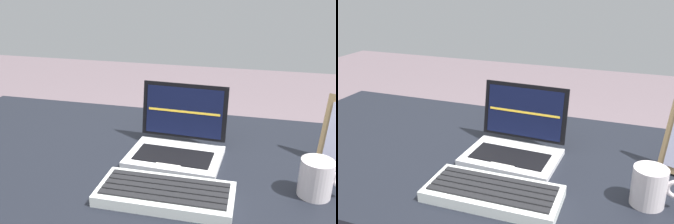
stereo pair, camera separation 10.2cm
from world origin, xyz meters
TOP-DOWN VIEW (x-y plane):
  - desk at (0.00, 0.00)m, footprint 1.77×0.76m
  - laptop_front at (-0.06, 0.03)m, footprint 0.26×0.22m
  - external_keyboard at (-0.04, -0.19)m, footprint 0.31×0.14m
  - coffee_mug at (0.30, -0.10)m, footprint 0.11×0.08m

SIDE VIEW (x-z plane):
  - desk at x=0.00m, z-range 0.27..0.99m
  - external_keyboard at x=-0.04m, z-range 0.72..0.75m
  - laptop_front at x=-0.06m, z-range 0.67..0.85m
  - coffee_mug at x=0.30m, z-range 0.72..0.81m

